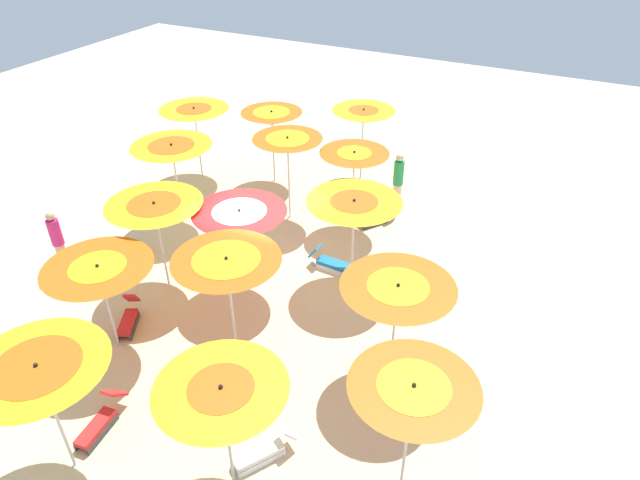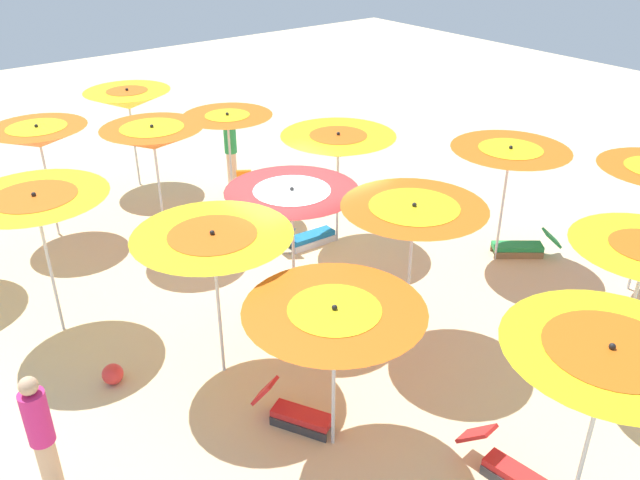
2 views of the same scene
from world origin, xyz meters
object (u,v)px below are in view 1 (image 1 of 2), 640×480
(lounger_1, at_px, (262,451))
(beach_umbrella_11, at_px, (354,158))
(beachgoer_1, at_px, (58,241))
(beachgoer_0, at_px, (398,181))
(beach_umbrella_4, at_px, (39,374))
(beach_umbrella_2, at_px, (155,211))
(beach_umbrella_8, at_px, (227,266))
(beach_umbrella_1, at_px, (172,151))
(lounger_2, at_px, (333,263))
(beach_umbrella_6, at_px, (288,145))
(beach_umbrella_14, at_px, (413,395))
(beach_umbrella_5, at_px, (272,118))
(lounger_0, at_px, (128,319))
(beach_umbrella_10, at_px, (363,117))
(lounger_4, at_px, (375,216))
(beach_umbrella_0, at_px, (195,115))
(beach_ball, at_px, (144,249))
(beach_umbrella_13, at_px, (397,293))
(lounger_5, at_px, (412,383))
(beach_umbrella_7, at_px, (240,217))
(beach_umbrella_12, at_px, (354,209))
(lounger_3, at_px, (99,422))
(beach_umbrella_3, at_px, (99,273))
(beach_umbrella_9, at_px, (222,396))

(lounger_1, bearing_deg, beach_umbrella_11, -135.25)
(beachgoer_1, bearing_deg, beachgoer_0, -100.52)
(beach_umbrella_4, xyz_separation_m, beachgoer_1, (4.07, 4.60, -1.36))
(beach_umbrella_2, distance_m, beach_umbrella_8, 2.96)
(beach_umbrella_2, distance_m, lounger_1, 6.02)
(beach_umbrella_1, bearing_deg, lounger_2, -92.03)
(beach_umbrella_6, bearing_deg, beach_umbrella_14, -138.84)
(beach_umbrella_5, bearing_deg, beach_umbrella_6, -138.77)
(beach_umbrella_8, height_order, beachgoer_0, beach_umbrella_8)
(lounger_0, height_order, lounger_1, lounger_0)
(beach_umbrella_1, relative_size, beach_umbrella_10, 1.03)
(beach_umbrella_10, bearing_deg, lounger_4, -148.72)
(beach_umbrella_14, bearing_deg, beach_umbrella_0, 51.74)
(beach_umbrella_1, distance_m, beachgoer_0, 6.52)
(lounger_2, bearing_deg, lounger_4, 90.69)
(beach_umbrella_0, bearing_deg, lounger_0, -156.01)
(beachgoer_1, height_order, beach_ball, beachgoer_1)
(lounger_0, bearing_deg, beach_umbrella_5, 156.65)
(beach_umbrella_5, relative_size, beach_umbrella_13, 1.02)
(beach_umbrella_1, relative_size, lounger_5, 1.99)
(lounger_0, xyz_separation_m, lounger_5, (1.06, -6.36, -0.01))
(beach_ball, bearing_deg, beach_umbrella_14, -111.24)
(beach_umbrella_7, xyz_separation_m, lounger_1, (-3.91, -2.86, -1.90))
(beach_umbrella_14, bearing_deg, beach_umbrella_5, 41.18)
(beach_umbrella_4, xyz_separation_m, lounger_0, (3.17, 1.63, -2.07))
(beach_umbrella_12, distance_m, beach_umbrella_14, 5.64)
(lounger_3, bearing_deg, lounger_5, 118.63)
(lounger_4, bearing_deg, beach_umbrella_12, 43.13)
(beach_umbrella_4, distance_m, beachgoer_0, 11.06)
(beach_umbrella_6, relative_size, beach_umbrella_13, 1.09)
(beach_umbrella_12, height_order, lounger_5, beach_umbrella_12)
(lounger_2, relative_size, lounger_4, 1.10)
(beach_umbrella_13, bearing_deg, lounger_4, 24.84)
(beach_umbrella_3, height_order, lounger_3, beach_umbrella_3)
(beach_umbrella_14, xyz_separation_m, beachgoer_0, (8.57, 3.24, -1.21))
(beach_umbrella_8, distance_m, beach_umbrella_9, 3.18)
(beach_umbrella_4, relative_size, beachgoer_1, 1.44)
(lounger_0, relative_size, lounger_3, 0.87)
(beach_umbrella_14, relative_size, lounger_3, 1.87)
(beach_umbrella_5, relative_size, beach_umbrella_8, 1.00)
(beach_umbrella_8, relative_size, beachgoer_1, 1.40)
(beach_umbrella_6, bearing_deg, lounger_5, -131.40)
(beach_umbrella_4, distance_m, lounger_4, 10.17)
(beach_umbrella_0, relative_size, lounger_1, 2.07)
(beach_ball, bearing_deg, beach_umbrella_4, -149.51)
(beach_umbrella_6, bearing_deg, beach_umbrella_8, -163.05)
(beach_umbrella_6, xyz_separation_m, lounger_3, (-8.25, -0.57, -2.09))
(beach_umbrella_9, height_order, beach_umbrella_10, beach_umbrella_10)
(beach_umbrella_14, xyz_separation_m, beachgoer_1, (1.84, 9.83, -1.29))
(beach_umbrella_3, bearing_deg, beach_umbrella_10, -9.59)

